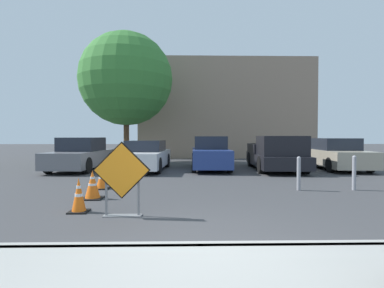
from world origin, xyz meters
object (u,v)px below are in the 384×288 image
parked_car_fourth (336,155)px  bollard_second (354,172)px  parked_car_nearest (81,155)px  traffic_cone_third (102,178)px  parked_car_second (146,156)px  traffic_cone_nearest (79,195)px  pickup_truck (277,155)px  traffic_cone_second (93,185)px  parked_car_third (210,154)px  bollard_nearest (299,172)px  road_closed_sign (122,176)px

parked_car_fourth → bollard_second: bearing=71.5°
parked_car_nearest → traffic_cone_third: bearing=118.5°
parked_car_second → traffic_cone_third: bearing=86.4°
traffic_cone_nearest → parked_car_second: size_ratio=0.16×
parked_car_fourth → traffic_cone_nearest: bearing=44.3°
pickup_truck → parked_car_fourth: pickup_truck is taller
traffic_cone_nearest → traffic_cone_second: 1.35m
parked_car_nearest → bollard_second: parked_car_nearest is taller
traffic_cone_second → parked_car_third: (3.56, 6.83, 0.38)m
parked_car_nearest → parked_car_second: 3.07m
traffic_cone_nearest → traffic_cone_third: (-0.30, 2.80, -0.03)m
traffic_cone_third → pickup_truck: size_ratio=0.13×
traffic_cone_nearest → pickup_truck: 9.92m
parked_car_third → pickup_truck: size_ratio=0.88×
traffic_cone_second → parked_car_fourth: parked_car_fourth is taller
traffic_cone_third → bollard_nearest: bollard_nearest is taller
parked_car_nearest → parked_car_fourth: bearing=-175.9°
parked_car_fourth → road_closed_sign: bearing=48.7°
traffic_cone_second → bollard_second: size_ratio=0.71×
parked_car_nearest → bollard_nearest: parked_car_nearest is taller
road_closed_sign → parked_car_second: size_ratio=0.32×
road_closed_sign → pickup_truck: pickup_truck is taller
bollard_second → road_closed_sign: bearing=-155.9°
parked_car_second → parked_car_fourth: bearing=-174.2°
pickup_truck → bollard_second: (0.74, -5.08, -0.18)m
traffic_cone_nearest → road_closed_sign: bearing=-21.2°
traffic_cone_nearest → parked_car_fourth: size_ratio=0.15×
parked_car_second → parked_car_fourth: size_ratio=0.98×
pickup_truck → bollard_second: bearing=102.1°
traffic_cone_second → parked_car_second: bearing=85.6°
parked_car_second → pickup_truck: bearing=-179.1°
traffic_cone_third → parked_car_fourth: (9.87, 5.31, 0.37)m
parked_car_fourth → parked_car_nearest: bearing=4.6°
parked_car_second → parked_car_third: parked_car_third is taller
road_closed_sign → traffic_cone_second: 2.10m
traffic_cone_second → pickup_truck: bearing=43.0°
parked_car_nearest → parked_car_fourth: (12.28, 0.12, -0.01)m
parked_car_second → bollard_nearest: size_ratio=4.63×
traffic_cone_nearest → parked_car_second: bearing=87.3°
traffic_cone_second → parked_car_third: size_ratio=0.16×
traffic_cone_third → parked_car_second: 5.07m
parked_car_third → bollard_second: size_ratio=4.46×
pickup_truck → bollard_nearest: 5.17m
traffic_cone_second → bollard_second: bollard_second is taller
parked_car_nearest → pickup_truck: 9.20m
parked_car_second → parked_car_third: size_ratio=1.01×
bollard_nearest → bollard_second: bearing=0.0°
parked_car_third → bollard_nearest: parked_car_third is taller
bollard_nearest → parked_car_fourth: bearing=54.9°
bollard_nearest → bollard_second: 1.65m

